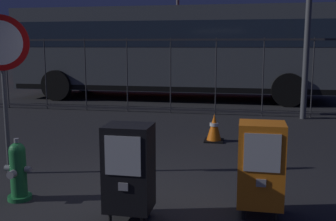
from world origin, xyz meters
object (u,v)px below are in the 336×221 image
(traffic_cone, at_px, (214,128))
(bus_near, at_px, (173,48))
(newspaper_box_primary, at_px, (129,168))
(stop_sign, at_px, (2,61))
(fire_hydrant, at_px, (18,171))
(bus_far, at_px, (149,47))
(newspaper_box_secondary, at_px, (261,164))

(traffic_cone, bearing_deg, bus_near, 107.35)
(traffic_cone, relative_size, bus_near, 0.05)
(newspaper_box_primary, xyz_separation_m, bus_near, (-1.28, 9.68, 1.14))
(stop_sign, distance_m, bus_near, 8.57)
(fire_hydrant, bearing_deg, stop_sign, 128.36)
(bus_near, xyz_separation_m, bus_far, (-2.00, 4.82, 0.00))
(fire_hydrant, distance_m, traffic_cone, 3.95)
(bus_far, bearing_deg, bus_near, -60.50)
(stop_sign, xyz_separation_m, bus_far, (-1.15, 13.34, 0.11))
(fire_hydrant, relative_size, bus_far, 0.07)
(newspaper_box_secondary, relative_size, bus_near, 0.10)
(stop_sign, relative_size, bus_near, 0.21)
(fire_hydrant, bearing_deg, traffic_cone, 58.84)
(fire_hydrant, distance_m, bus_near, 9.49)
(stop_sign, distance_m, traffic_cone, 3.94)
(fire_hydrant, relative_size, newspaper_box_secondary, 0.73)
(newspaper_box_primary, bearing_deg, bus_near, 97.55)
(traffic_cone, height_order, bus_far, bus_far)
(bus_near, bearing_deg, bus_far, 112.30)
(stop_sign, height_order, traffic_cone, stop_sign)
(fire_hydrant, distance_m, bus_far, 14.39)
(newspaper_box_secondary, xyz_separation_m, bus_far, (-4.63, 14.12, 1.14))
(traffic_cone, relative_size, bus_far, 0.05)
(traffic_cone, distance_m, bus_near, 6.46)
(fire_hydrant, relative_size, traffic_cone, 1.41)
(fire_hydrant, relative_size, stop_sign, 0.33)
(newspaper_box_secondary, height_order, traffic_cone, newspaper_box_secondary)
(newspaper_box_secondary, distance_m, bus_near, 9.74)
(fire_hydrant, bearing_deg, bus_near, 89.00)
(fire_hydrant, height_order, newspaper_box_primary, newspaper_box_primary)
(newspaper_box_primary, height_order, bus_near, bus_near)
(newspaper_box_secondary, bearing_deg, traffic_cone, 102.83)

